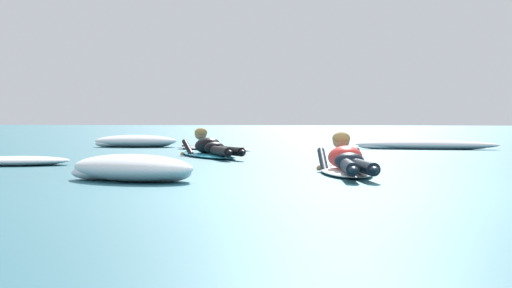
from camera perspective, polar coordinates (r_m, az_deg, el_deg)
ground_plane at (r=17.14m, az=8.56°, el=-0.36°), size 120.00×120.00×0.00m
surfer_near at (r=9.19m, az=6.55°, el=-1.36°), size 0.92×2.44×0.55m
surfer_far at (r=13.27m, az=-3.32°, el=-0.40°), size 1.73×2.50×0.54m
drifting_surfboard at (r=16.40m, az=-3.18°, el=-0.32°), size 2.05×1.52×0.16m
whitewater_front at (r=8.35m, az=-8.85°, el=-1.75°), size 1.68×1.35×0.28m
whitewater_mid_left at (r=18.31m, az=-8.63°, el=0.19°), size 1.95×1.18×0.28m
whitewater_back at (r=11.50m, az=-16.89°, el=-1.19°), size 1.63×1.16×0.13m
whitewater_far_band at (r=17.18m, az=12.17°, el=-0.07°), size 3.03×0.81×0.19m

